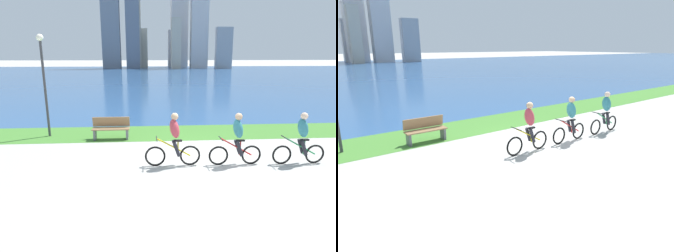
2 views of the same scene
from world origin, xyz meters
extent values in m
plane|color=#B2AFA8|center=(0.00, 0.00, 0.00)|extent=(300.00, 300.00, 0.00)
cube|color=#478433|center=(0.00, 3.24, 0.00)|extent=(120.00, 2.53, 0.01)
cube|color=#2D568C|center=(0.00, 38.31, 0.00)|extent=(300.00, 67.60, 0.00)
torus|color=black|center=(-1.44, -0.62, 0.32)|extent=(0.64, 0.06, 0.64)
torus|color=black|center=(-0.36, -0.62, 0.32)|extent=(0.64, 0.06, 0.64)
cylinder|color=gold|center=(-0.88, -0.62, 0.61)|extent=(1.06, 0.04, 0.61)
cylinder|color=gold|center=(-0.74, -0.62, 0.56)|extent=(0.04, 0.04, 0.47)
cube|color=black|center=(-0.74, -0.62, 0.81)|extent=(0.24, 0.10, 0.05)
cylinder|color=black|center=(-1.39, -0.62, 0.89)|extent=(0.03, 0.52, 0.03)
ellipsoid|color=#BF3F4C|center=(-0.85, -0.62, 1.19)|extent=(0.40, 0.36, 0.65)
sphere|color=#D8AD84|center=(-0.85, -0.62, 1.57)|extent=(0.22, 0.22, 0.22)
cylinder|color=#26262D|center=(-0.79, -0.72, 0.57)|extent=(0.27, 0.11, 0.49)
cylinder|color=#26262D|center=(-0.79, -0.52, 0.57)|extent=(0.27, 0.11, 0.49)
torus|color=black|center=(0.53, -0.68, 0.31)|extent=(0.62, 0.06, 0.62)
torus|color=black|center=(1.58, -0.68, 0.31)|extent=(0.62, 0.06, 0.62)
cylinder|color=red|center=(1.08, -0.68, 0.59)|extent=(1.02, 0.04, 0.60)
cylinder|color=red|center=(1.21, -0.68, 0.54)|extent=(0.04, 0.04, 0.46)
cube|color=black|center=(1.21, -0.68, 0.79)|extent=(0.24, 0.10, 0.05)
cylinder|color=black|center=(0.58, -0.68, 0.87)|extent=(0.03, 0.52, 0.03)
ellipsoid|color=teal|center=(1.11, -0.68, 1.17)|extent=(0.40, 0.36, 0.65)
sphere|color=#D8AD84|center=(1.11, -0.68, 1.55)|extent=(0.22, 0.22, 0.22)
cylinder|color=#26262D|center=(1.16, -0.78, 0.55)|extent=(0.27, 0.11, 0.49)
cylinder|color=#26262D|center=(1.16, -0.58, 0.55)|extent=(0.27, 0.11, 0.49)
torus|color=black|center=(2.54, -0.74, 0.31)|extent=(0.62, 0.06, 0.62)
torus|color=black|center=(3.62, -0.74, 0.31)|extent=(0.62, 0.06, 0.62)
cylinder|color=#268C4C|center=(3.11, -0.74, 0.59)|extent=(1.05, 0.04, 0.60)
cylinder|color=#268C4C|center=(3.24, -0.74, 0.54)|extent=(0.04, 0.04, 0.46)
cube|color=black|center=(3.24, -0.74, 0.79)|extent=(0.24, 0.10, 0.05)
cylinder|color=black|center=(2.59, -0.74, 0.87)|extent=(0.03, 0.52, 0.03)
ellipsoid|color=teal|center=(3.13, -0.74, 1.17)|extent=(0.40, 0.36, 0.65)
sphere|color=beige|center=(3.13, -0.74, 1.55)|extent=(0.22, 0.22, 0.22)
cylinder|color=#26262D|center=(3.19, -0.84, 0.55)|extent=(0.27, 0.11, 0.49)
cylinder|color=#26262D|center=(3.19, -0.64, 0.55)|extent=(0.27, 0.11, 0.49)
cube|color=olive|center=(-3.16, 2.39, 0.45)|extent=(1.50, 0.45, 0.04)
cube|color=olive|center=(-3.16, 2.59, 0.70)|extent=(1.50, 0.11, 0.40)
cube|color=#595960|center=(-2.51, 2.39, 0.23)|extent=(0.08, 0.37, 0.45)
cube|color=#595960|center=(-3.81, 2.39, 0.23)|extent=(0.08, 0.37, 0.45)
cube|color=#ADA899|center=(5.03, 59.28, 5.65)|extent=(2.12, 2.68, 11.31)
cube|color=#B7B7BC|center=(5.49, 67.85, 4.63)|extent=(3.34, 2.06, 9.25)
cube|color=#B7B7BC|center=(6.41, 65.67, 12.21)|extent=(4.03, 3.86, 24.42)
cube|color=#8C939E|center=(16.20, 59.26, 4.66)|extent=(3.70, 2.08, 9.33)
camera|label=1|loc=(-1.64, -9.03, 3.40)|focal=30.75mm
camera|label=2|loc=(-6.82, -7.35, 3.38)|focal=30.71mm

